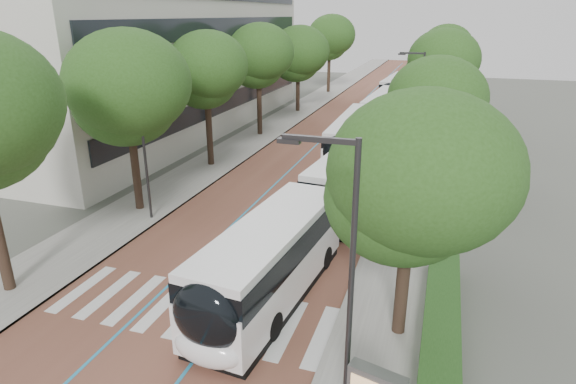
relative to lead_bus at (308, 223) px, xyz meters
name	(u,v)px	position (x,y,z in m)	size (l,w,h in m)	color
ground	(174,325)	(-3.10, -6.59, -1.63)	(160.00, 160.00, 0.00)	#51544C
road	(363,115)	(-3.10, 33.41, -1.62)	(11.00, 140.00, 0.02)	brown
sidewalk_left	(298,111)	(-10.60, 33.41, -1.57)	(4.00, 140.00, 0.12)	gray
sidewalk_right	(433,119)	(4.40, 33.41, -1.57)	(4.00, 140.00, 0.12)	gray
kerb_left	(314,112)	(-8.70, 33.41, -1.57)	(0.20, 140.00, 0.14)	gray
kerb_right	(415,118)	(2.50, 33.41, -1.57)	(0.20, 140.00, 0.14)	gray
zebra_crossing	(193,310)	(-2.90, -5.59, -1.60)	(10.55, 3.60, 0.01)	silver
lane_line_left	(348,114)	(-4.70, 33.41, -1.60)	(0.12, 126.00, 0.01)	#2589BA
lane_line_right	(377,116)	(-1.50, 33.41, -1.60)	(0.12, 126.00, 0.01)	#2589BA
office_building	(140,53)	(-22.58, 21.41, 5.37)	(18.11, 40.00, 14.00)	#BAB8AC
hedge	(439,367)	(6.00, -6.59, -1.11)	(1.20, 14.00, 0.80)	#1E4718
streetlight_near	(344,278)	(3.52, -9.59, 3.19)	(1.82, 0.20, 8.00)	#2A2A2D
streetlight_far	(418,101)	(3.52, 15.41, 3.19)	(1.82, 0.20, 8.00)	#2A2A2D
lamp_post_left	(144,146)	(-9.20, 1.41, 2.49)	(0.14, 0.14, 8.00)	#2A2A2D
trees_left	(249,62)	(-10.60, 19.22, 5.08)	(6.47, 61.35, 9.96)	black
trees_right	(435,85)	(4.60, 14.50, 4.45)	(5.86, 47.64, 8.96)	black
lead_bus	(308,223)	(0.00, 0.00, 0.00)	(4.24, 18.55, 3.20)	black
bus_queued_0	(354,139)	(-0.94, 16.22, 0.00)	(2.70, 12.43, 3.20)	white
bus_queued_1	(383,110)	(-0.32, 28.48, 0.00)	(3.09, 12.50, 3.20)	white
bus_queued_2	(397,90)	(-0.47, 42.78, 0.00)	(3.29, 12.53, 3.20)	white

